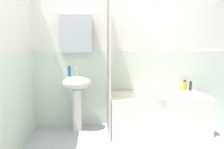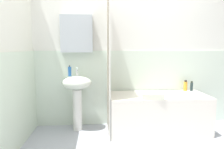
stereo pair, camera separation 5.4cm
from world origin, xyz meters
The scene contains 10 objects.
wall_back_tiled centered at (-0.05, 1.26, 1.14)m, with size 3.60×0.18×2.40m.
wall_left_tiled centered at (-1.57, 0.34, 1.12)m, with size 0.07×1.81×2.40m.
sink centered at (-0.87, 1.03, 0.61)m, with size 0.44×0.34×0.83m.
faucet centered at (-0.87, 1.11, 0.89)m, with size 0.03×0.12×0.12m.
soap_dispenser centered at (-0.97, 1.05, 0.90)m, with size 0.05×0.05×0.17m.
bathtub centered at (0.33, 0.90, 0.28)m, with size 1.43×0.65×0.56m, color white.
shower_curtain centered at (-0.40, 0.90, 1.00)m, with size 0.01×0.65×2.00m.
lotion_bottle centered at (0.94, 1.13, 0.63)m, with size 0.04×0.04×0.16m.
body_wash_bottle centered at (0.85, 1.14, 0.64)m, with size 0.06×0.06×0.17m.
towel_folded centered at (0.19, 0.69, 0.60)m, with size 0.28×0.23×0.08m, color silver.
Camera 2 is at (-0.57, -2.03, 1.25)m, focal length 33.08 mm.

